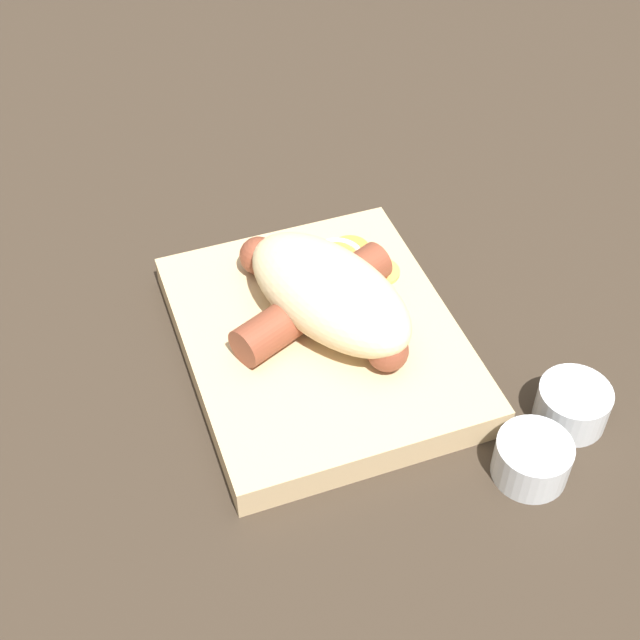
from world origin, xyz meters
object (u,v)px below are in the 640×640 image
object	(u,v)px
food_tray	(320,341)
bread_roll	(329,293)
sausage	(320,301)
condiment_cup_near	(532,461)
condiment_cup_far	(572,407)

from	to	relation	value
food_tray	bread_roll	size ratio (longest dim) A/B	1.43
sausage	condiment_cup_near	size ratio (longest dim) A/B	3.07
sausage	condiment_cup_near	xyz separation A→B (m)	(0.16, 0.09, -0.03)
food_tray	condiment_cup_near	distance (m)	0.17
food_tray	condiment_cup_far	distance (m)	0.18
food_tray	condiment_cup_far	world-z (taller)	condiment_cup_far
food_tray	sausage	world-z (taller)	sausage
condiment_cup_near	condiment_cup_far	xyz separation A→B (m)	(-0.03, 0.05, 0.00)
bread_roll	condiment_cup_far	distance (m)	0.19
condiment_cup_far	food_tray	bearing A→B (deg)	-129.77
bread_roll	condiment_cup_near	xyz separation A→B (m)	(0.15, 0.08, -0.04)
sausage	condiment_cup_far	bearing A→B (deg)	46.04
sausage	condiment_cup_near	bearing A→B (deg)	28.58
sausage	condiment_cup_far	distance (m)	0.19
condiment_cup_near	condiment_cup_far	distance (m)	0.06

